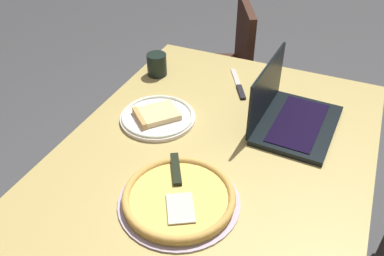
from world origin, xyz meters
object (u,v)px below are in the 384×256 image
object	(u,v)px
laptop	(288,114)
chair_near	(221,67)
pizza_plate	(157,116)
table_knife	(239,86)
pizza_tray	(179,198)
drink_cup	(157,64)
dining_table	(217,164)

from	to	relation	value
laptop	chair_near	size ratio (longest dim) A/B	0.42
pizza_plate	table_knife	bearing A→B (deg)	-31.27
pizza_plate	table_knife	xyz separation A→B (m)	(0.32, -0.19, -0.01)
pizza_tray	drink_cup	distance (m)	0.71
chair_near	pizza_tray	bearing A→B (deg)	-165.73
pizza_tray	drink_cup	bearing A→B (deg)	32.11
laptop	pizza_tray	xyz separation A→B (m)	(-0.47, 0.19, -0.02)
dining_table	pizza_tray	size ratio (longest dim) A/B	3.59
laptop	drink_cup	bearing A→B (deg)	77.20
pizza_plate	pizza_tray	xyz separation A→B (m)	(-0.32, -0.23, 0.00)
drink_cup	chair_near	bearing A→B (deg)	-7.92
pizza_plate	chair_near	bearing A→B (deg)	4.44
laptop	table_knife	world-z (taller)	laptop
pizza_tray	drink_cup	world-z (taller)	drink_cup
laptop	table_knife	bearing A→B (deg)	53.93
dining_table	pizza_plate	size ratio (longest dim) A/B	4.62
pizza_plate	pizza_tray	world-z (taller)	same
pizza_plate	drink_cup	size ratio (longest dim) A/B	2.91
laptop	pizza_plate	distance (m)	0.45
laptop	chair_near	distance (m)	0.89
dining_table	pizza_plate	distance (m)	0.26
drink_cup	chair_near	size ratio (longest dim) A/B	0.11
dining_table	pizza_tray	xyz separation A→B (m)	(-0.26, 0.01, 0.09)
table_knife	dining_table	bearing A→B (deg)	-172.17
pizza_plate	table_knife	world-z (taller)	pizza_plate
laptop	drink_cup	world-z (taller)	laptop
pizza_tray	chair_near	bearing A→B (deg)	14.27
dining_table	pizza_plate	bearing A→B (deg)	77.39
dining_table	laptop	xyz separation A→B (m)	(0.21, -0.17, 0.12)
dining_table	chair_near	xyz separation A→B (m)	(0.90, 0.31, -0.16)
laptop	drink_cup	size ratio (longest dim) A/B	3.87
dining_table	drink_cup	distance (m)	0.53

